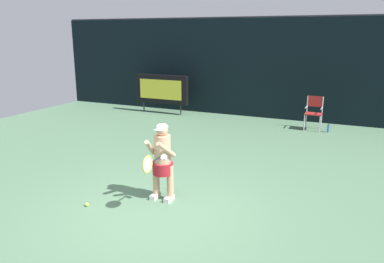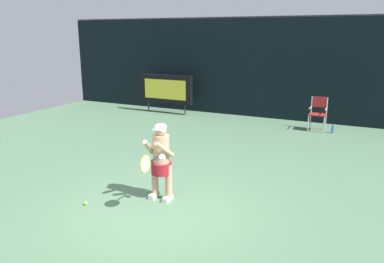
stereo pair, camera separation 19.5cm
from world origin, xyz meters
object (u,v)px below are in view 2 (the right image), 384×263
scoreboard (166,89)px  water_bottle (333,129)px  umpire_chair (318,112)px  tennis_ball_loose (86,203)px  tennis_player (161,159)px  tennis_racket (146,164)px

scoreboard → water_bottle: size_ratio=8.30×
umpire_chair → tennis_ball_loose: umpire_chair is taller
water_bottle → tennis_player: bearing=-109.6°
scoreboard → tennis_player: size_ratio=1.49×
umpire_chair → tennis_ball_loose: (-2.97, -7.66, -0.58)m
water_bottle → scoreboard: bearing=175.8°
water_bottle → tennis_player: tennis_player is taller
scoreboard → tennis_racket: scoreboard is taller
water_bottle → tennis_player: (-2.36, -6.63, 0.68)m
scoreboard → tennis_ball_loose: (2.80, -7.94, -0.91)m
scoreboard → tennis_ball_loose: 8.47m
water_bottle → tennis_racket: tennis_racket is taller
umpire_chair → tennis_player: 7.06m
scoreboard → tennis_ball_loose: bearing=-70.6°
scoreboard → water_bottle: (6.27, -0.46, -0.82)m
scoreboard → tennis_player: bearing=-61.1°
tennis_racket → tennis_player: bearing=81.5°
tennis_racket → tennis_ball_loose: (-1.19, -0.23, -0.88)m
umpire_chair → water_bottle: 0.73m
tennis_ball_loose → tennis_player: bearing=37.6°
tennis_player → tennis_racket: 0.65m
water_bottle → tennis_ball_loose: bearing=-114.9°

